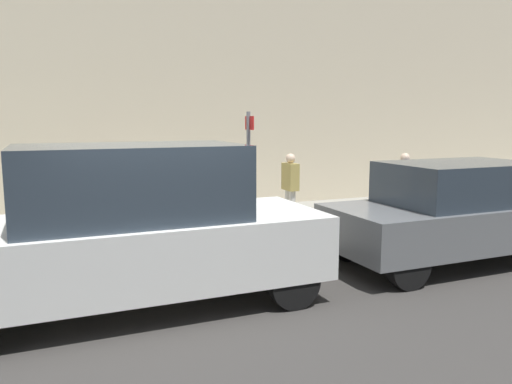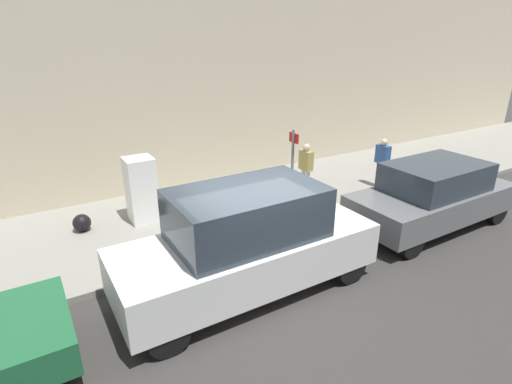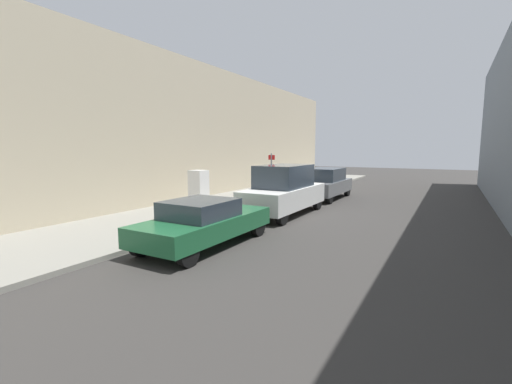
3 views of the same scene
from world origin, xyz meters
name	(u,v)px [view 2 (image 2 of 3)]	position (x,y,z in m)	size (l,w,h in m)	color
ground_plane	(265,292)	(0.00, 0.00, 0.00)	(80.00, 80.00, 0.00)	#383533
sidewalk_slab	(189,217)	(-3.87, 0.00, 0.07)	(4.65, 44.00, 0.14)	gray
building_facade_near	(138,68)	(-7.41, 0.00, 3.77)	(2.42, 39.60, 7.54)	beige
discarded_refrigerator	(141,190)	(-4.22, -1.12, 0.99)	(0.71, 0.72, 1.71)	white
manhole_cover	(216,212)	(-3.68, 0.73, 0.15)	(0.70, 0.70, 0.02)	#47443F
street_sign_post	(292,172)	(-2.08, 2.12, 1.52)	(0.36, 0.07, 2.46)	slate
trash_bag	(82,223)	(-4.37, -2.64, 0.36)	(0.44, 0.44, 0.44)	black
pedestrian_walking_far	(382,160)	(-2.77, 6.17, 1.04)	(0.45, 0.22, 1.57)	#2D5193
pedestrian_standing_near	(306,166)	(-3.49, 3.67, 1.05)	(0.46, 0.22, 1.59)	beige
parked_van_white	(247,243)	(-0.23, -0.26, 1.07)	(1.91, 5.04, 2.15)	silver
parked_suv_gray	(433,195)	(-0.23, 5.26, 0.89)	(1.88, 4.61, 1.74)	slate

